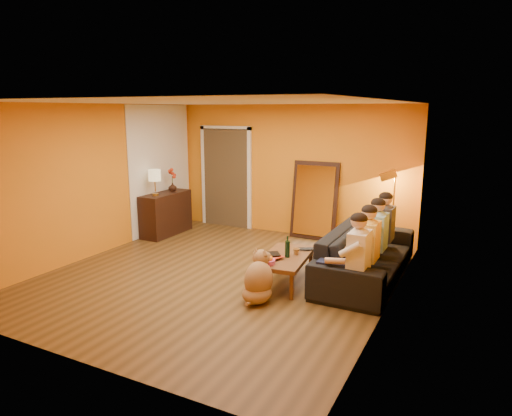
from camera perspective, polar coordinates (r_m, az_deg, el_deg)
The scene contains 27 objects.
room_shell at distance 7.07m, azimuth -3.01°, elevation 2.45°, with size 5.00×5.50×2.60m.
white_accent at distance 9.60m, azimuth -11.82°, elevation 4.80°, with size 0.02×1.90×2.58m, color white.
doorway_recess at distance 9.96m, azimuth -3.41°, elevation 3.84°, with size 1.06×0.30×2.10m, color #3F2D19.
door_jamb_left at distance 10.16m, azimuth -6.54°, elevation 3.95°, with size 0.08×0.06×2.20m, color white.
door_jamb_right at distance 9.58m, azimuth -0.82°, elevation 3.53°, with size 0.08×0.06×2.20m, color white.
door_header at distance 9.76m, azimuth -3.85°, elevation 9.98°, with size 1.22×0.06×0.08m, color white.
mirror_frame at distance 8.97m, azimuth 7.33°, elevation 0.95°, with size 0.92×0.06×1.52m, color black.
mirror_glass at distance 8.93m, azimuth 7.25°, elevation 0.91°, with size 0.78×0.02×1.36m, color white.
sideboard at distance 9.44m, azimuth -11.18°, elevation -0.69°, with size 0.44×1.18×0.85m, color black.
table_lamp at distance 9.09m, azimuth -12.52°, elevation 3.12°, with size 0.24×0.24×0.51m, color beige, non-canonical shape.
sofa at distance 7.08m, azimuth 13.64°, elevation -5.61°, with size 1.00×2.56×0.75m, color black.
coffee_table at distance 6.74m, azimuth 3.68°, elevation -7.64°, with size 0.62×1.22×0.42m, color brown, non-canonical shape.
floor_lamp at distance 8.33m, azimuth 16.75°, elevation -0.64°, with size 0.30×0.24×1.44m, color gold, non-canonical shape.
dog at distance 6.07m, azimuth 0.35°, elevation -8.50°, with size 0.38×0.59×0.70m, color #9E6E47, non-canonical shape.
person_far_left at distance 6.05m, azimuth 12.71°, elevation -6.28°, with size 0.70×0.44×1.22m, color silver, non-canonical shape.
person_mid_left at distance 6.56m, azimuth 13.92°, elevation -4.88°, with size 0.70×0.44×1.22m, color #EFBE4F, non-canonical shape.
person_mid_right at distance 7.08m, azimuth 14.95°, elevation -3.68°, with size 0.70×0.44×1.22m, color #8BBDD7, non-canonical shape.
person_far_right at distance 7.60m, azimuth 15.84°, elevation -2.64°, with size 0.70×0.44×1.22m, color #313136, non-canonical shape.
fruit_bowl at distance 6.30m, azimuth 1.24°, elevation -6.28°, with size 0.26×0.26×0.16m, color #C84680, non-canonical shape.
wine_bottle at distance 6.57m, azimuth 3.95°, elevation -4.85°, with size 0.07×0.07×0.31m, color black.
tumbler at distance 6.72m, azimuth 5.06°, elevation -5.42°, with size 0.10×0.10×0.09m, color #B27F3F.
laptop at distance 6.92m, azimuth 6.24°, elevation -5.24°, with size 0.30×0.19×0.02m, color black.
book_lower at distance 6.57m, azimuth 1.56°, elevation -6.13°, with size 0.17×0.22×0.02m, color black.
book_mid at distance 6.57m, azimuth 1.68°, elevation -5.95°, with size 0.19×0.26×0.02m, color red.
book_upper at distance 6.55m, azimuth 1.53°, elevation -5.82°, with size 0.16×0.22×0.02m, color black.
vase at distance 9.54m, azimuth -10.39°, elevation 2.61°, with size 0.17×0.17×0.17m, color black.
flowers at distance 9.50m, azimuth -10.45°, elevation 4.23°, with size 0.17×0.17×0.48m, color red, non-canonical shape.
Camera 1 is at (3.49, -5.66, 2.50)m, focal length 32.00 mm.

